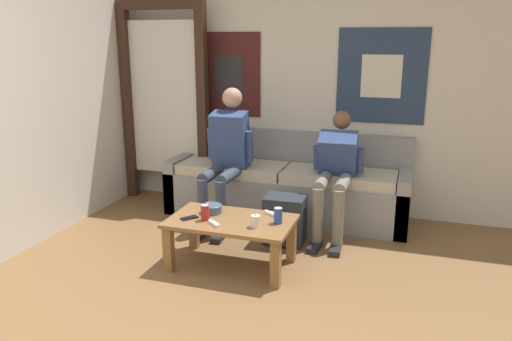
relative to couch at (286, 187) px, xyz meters
The scene contains 14 objects.
wall_back 1.03m from the couch, 98.46° to the left, with size 10.00×0.07×2.55m.
door_frame 1.67m from the couch, behind, with size 1.00×0.10×2.15m.
couch is the anchor object (origin of this frame).
coffee_table 1.27m from the couch, 95.29° to the right, with size 0.98×0.58×0.39m.
person_seated_adult 0.75m from the couch, 144.34° to the right, with size 0.47×0.84×1.31m.
person_seated_teen 0.72m from the couch, 31.89° to the right, with size 0.47×0.88×1.12m.
backpack 0.71m from the couch, 76.45° to the right, with size 0.36×0.30×0.43m.
ceramic_bowl 1.22m from the couch, 105.26° to the right, with size 0.17×0.17×0.07m.
pillar_candle 1.37m from the couch, 85.10° to the right, with size 0.07×0.07×0.10m.
drink_can_blue 1.27m from the couch, 78.25° to the right, with size 0.07×0.07×0.12m.
drink_can_red 1.38m from the couch, 102.74° to the right, with size 0.07×0.07×0.12m.
game_controller_near_left 1.44m from the couch, 97.82° to the right, with size 0.13×0.12×0.03m.
game_controller_near_right 1.09m from the couch, 81.76° to the right, with size 0.14×0.11×0.03m.
cell_phone 1.42m from the couch, 107.97° to the right, with size 0.13×0.15×0.01m.
Camera 1 is at (1.27, -2.15, 1.78)m, focal length 35.00 mm.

